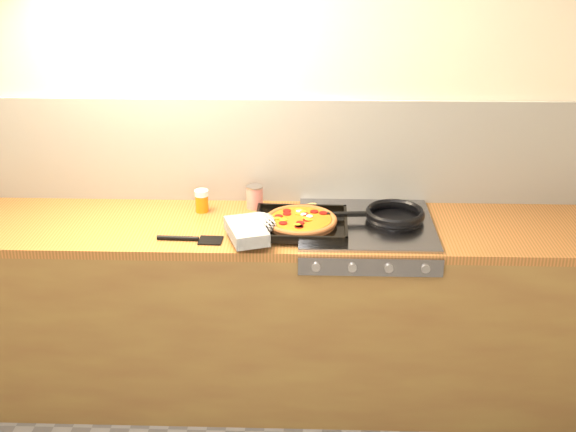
{
  "coord_description": "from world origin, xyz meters",
  "views": [
    {
      "loc": [
        0.19,
        -1.86,
        2.22
      ],
      "look_at": [
        0.1,
        1.08,
        0.95
      ],
      "focal_mm": 45.0,
      "sensor_mm": 36.0,
      "label": 1
    }
  ],
  "objects_px": {
    "frying_pan": "(393,215)",
    "juice_glass": "(202,201)",
    "tomato_can": "(255,197)",
    "pizza_on_tray": "(286,223)"
  },
  "relations": [
    {
      "from": "frying_pan",
      "to": "juice_glass",
      "type": "bearing_deg",
      "value": 172.94
    },
    {
      "from": "tomato_can",
      "to": "frying_pan",
      "type": "bearing_deg",
      "value": -14.03
    },
    {
      "from": "frying_pan",
      "to": "tomato_can",
      "type": "relative_size",
      "value": 4.1
    },
    {
      "from": "tomato_can",
      "to": "juice_glass",
      "type": "relative_size",
      "value": 1.04
    },
    {
      "from": "pizza_on_tray",
      "to": "tomato_can",
      "type": "bearing_deg",
      "value": 119.68
    },
    {
      "from": "frying_pan",
      "to": "pizza_on_tray",
      "type": "bearing_deg",
      "value": -166.32
    },
    {
      "from": "tomato_can",
      "to": "pizza_on_tray",
      "type": "bearing_deg",
      "value": -60.32
    },
    {
      "from": "frying_pan",
      "to": "juice_glass",
      "type": "height_order",
      "value": "juice_glass"
    },
    {
      "from": "tomato_can",
      "to": "juice_glass",
      "type": "distance_m",
      "value": 0.25
    },
    {
      "from": "pizza_on_tray",
      "to": "frying_pan",
      "type": "relative_size",
      "value": 1.19
    }
  ]
}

